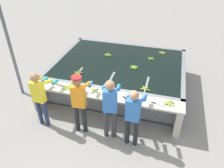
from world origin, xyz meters
The scene contains 19 objects.
ground_plane centered at (0.00, 0.00, 0.00)m, with size 80.00×80.00×0.00m, color gray.
wash_tank centered at (0.00, 1.99, 0.43)m, with size 4.08×3.10×0.86m.
work_ledge centered at (0.00, 0.23, 0.61)m, with size 4.08×0.45×0.86m.
worker_0 centered at (-1.46, -0.35, 0.94)m, with size 0.46×0.73×1.58m.
worker_1 centered at (-0.42, -0.30, 1.00)m, with size 0.45×0.73×1.64m.
worker_2 centered at (0.35, -0.28, 0.99)m, with size 0.48×0.74×1.66m.
worker_3 centered at (0.90, -0.37, 0.92)m, with size 0.43×0.71×1.56m.
banana_bunch_floating_0 centered at (1.26, 3.05, 0.88)m, with size 0.28×0.27×0.08m.
banana_bunch_floating_1 centered at (1.01, 0.72, 0.88)m, with size 0.28×0.27×0.08m.
banana_bunch_floating_2 centered at (0.95, 2.50, 0.88)m, with size 0.27×0.27×0.08m.
banana_bunch_floating_3 centered at (-1.01, 1.00, 0.88)m, with size 0.27×0.27×0.08m.
banana_bunch_floating_4 centered at (-0.50, 2.39, 0.88)m, with size 0.28×0.28×0.08m.
banana_bunch_floating_5 centered at (0.51, 1.78, 0.88)m, with size 0.28×0.28×0.08m.
banana_bunch_ledge_0 centered at (-1.00, 0.22, 0.88)m, with size 0.28×0.27×0.08m.
banana_bunch_ledge_1 centered at (1.65, 0.28, 0.88)m, with size 0.28×0.28×0.08m.
banana_bunch_ledge_2 centered at (-0.24, 0.28, 0.88)m, with size 0.27×0.27×0.08m.
knife_0 centered at (1.36, 0.19, 0.87)m, with size 0.35×0.06×0.02m.
knife_1 centered at (0.63, 0.18, 0.87)m, with size 0.30×0.23×0.02m.
support_post_left centered at (-2.89, 0.69, 1.60)m, with size 0.09×0.09×3.20m.
Camera 1 is at (1.44, -4.04, 4.16)m, focal length 35.00 mm.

